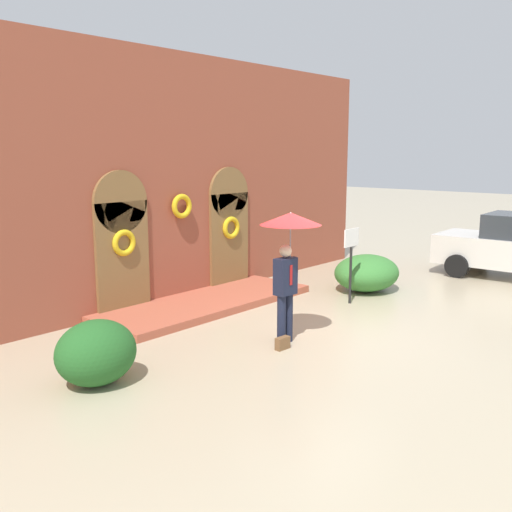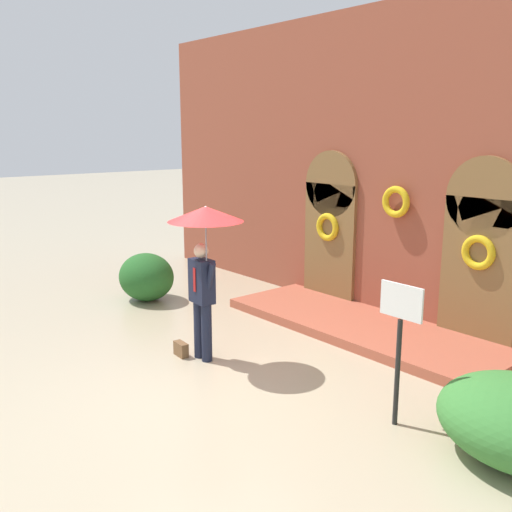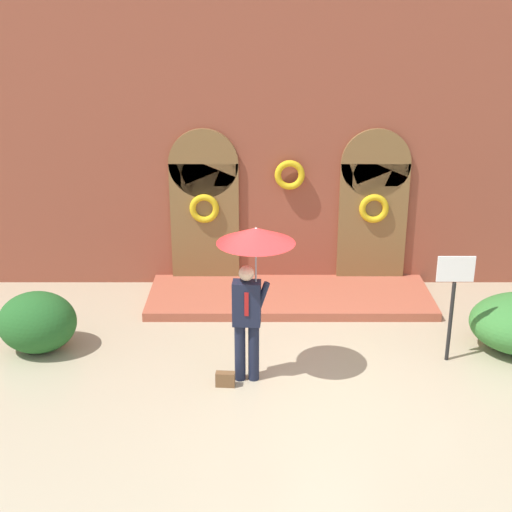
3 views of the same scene
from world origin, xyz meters
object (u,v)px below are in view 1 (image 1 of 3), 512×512
Objects in this scene: sign_post at (351,253)px; shrub_left at (96,353)px; person_with_umbrella at (289,238)px; handbag at (283,343)px; shrub_right at (367,273)px.

sign_post is 6.48m from shrub_left.
sign_post is (3.01, 0.59, -0.75)m from person_with_umbrella.
person_with_umbrella is at bearing -14.96° from shrub_left.
handbag is at bearing -20.30° from shrub_left.
sign_post is at bearing 11.13° from person_with_umbrella.
person_with_umbrella is 4.66m from shrub_right.
person_with_umbrella is 1.86m from handbag.
person_with_umbrella is 3.16m from sign_post.
handbag is 0.16× the size of sign_post.
person_with_umbrella is 1.91× the size of shrub_left.
person_with_umbrella is at bearing -168.87° from sign_post.
shrub_left is 0.69× the size of shrub_right.
sign_post is (3.42, 0.79, 1.05)m from handbag.
handbag is 3.24m from shrub_left.
handbag is at bearing -154.03° from person_with_umbrella.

